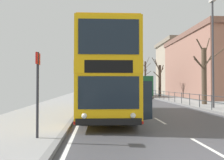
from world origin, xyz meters
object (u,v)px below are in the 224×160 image
(bare_tree_far_01, at_px, (145,76))
(background_building_02, at_px, (209,65))
(street_lamp_far_side, at_px, (213,45))
(double_decker_bus_main, at_px, (106,76))
(bus_stop_sign_near, at_px, (38,85))
(background_building_00, at_px, (196,67))
(bare_tree_far_02, at_px, (204,74))
(background_bus_far_lane, at_px, (136,86))
(bare_tree_far_00, at_px, (160,79))

(bare_tree_far_01, height_order, background_building_02, background_building_02)
(street_lamp_far_side, xyz_separation_m, bare_tree_far_01, (0.76, 26.66, -1.28))
(double_decker_bus_main, relative_size, street_lamp_far_side, 1.30)
(bus_stop_sign_near, relative_size, background_building_00, 0.19)
(bus_stop_sign_near, height_order, bare_tree_far_02, bare_tree_far_02)
(bus_stop_sign_near, distance_m, background_building_02, 31.27)
(background_building_00, bearing_deg, bare_tree_far_01, -172.69)
(background_bus_far_lane, bearing_deg, background_building_00, 34.68)
(bare_tree_far_00, distance_m, background_building_00, 15.71)
(bare_tree_far_01, distance_m, background_building_00, 10.81)
(background_bus_far_lane, bearing_deg, street_lamp_far_side, -82.78)
(bus_stop_sign_near, relative_size, background_building_02, 0.15)
(background_bus_far_lane, relative_size, background_building_00, 0.74)
(street_lamp_far_side, height_order, background_building_02, background_building_02)
(bare_tree_far_01, bearing_deg, bus_stop_sign_near, -107.31)
(double_decker_bus_main, relative_size, bare_tree_far_00, 1.81)
(double_decker_bus_main, bearing_deg, background_building_00, 58.00)
(street_lamp_far_side, xyz_separation_m, background_building_02, (8.02, 16.34, -0.05))
(bare_tree_far_02, height_order, background_building_02, background_building_02)
(street_lamp_far_side, distance_m, background_building_00, 30.23)
(bare_tree_far_00, height_order, background_building_00, background_building_00)
(bus_stop_sign_near, distance_m, street_lamp_far_side, 13.89)
(background_bus_far_lane, relative_size, bus_stop_sign_near, 3.94)
(bare_tree_far_01, height_order, background_building_00, background_building_00)
(double_decker_bus_main, height_order, bare_tree_far_00, bare_tree_far_00)
(bus_stop_sign_near, bearing_deg, bare_tree_far_01, 72.69)
(bus_stop_sign_near, relative_size, bare_tree_far_00, 0.47)
(bare_tree_far_00, xyz_separation_m, bare_tree_far_01, (0.02, 9.94, 0.81))
(double_decker_bus_main, relative_size, background_bus_far_lane, 0.98)
(bus_stop_sign_near, bearing_deg, background_bus_far_lane, 73.81)
(double_decker_bus_main, bearing_deg, street_lamp_far_side, 19.44)
(bare_tree_far_01, distance_m, background_building_02, 12.68)
(bare_tree_far_01, bearing_deg, street_lamp_far_side, -91.64)
(background_bus_far_lane, xyz_separation_m, bare_tree_far_01, (3.12, 8.11, 1.81))
(bus_stop_sign_near, xyz_separation_m, background_building_00, (21.64, 36.86, 3.52))
(double_decker_bus_main, height_order, bare_tree_far_01, bare_tree_far_01)
(background_building_02, bearing_deg, bare_tree_far_01, 125.08)
(background_bus_far_lane, height_order, bus_stop_sign_near, background_bus_far_lane)
(background_bus_far_lane, relative_size, background_building_02, 0.61)
(bare_tree_far_01, relative_size, background_building_00, 0.48)
(street_lamp_far_side, relative_size, bare_tree_far_00, 1.40)
(street_lamp_far_side, height_order, bare_tree_far_02, street_lamp_far_side)
(background_building_00, bearing_deg, bare_tree_far_00, -133.17)
(background_building_02, bearing_deg, bare_tree_far_00, 176.92)
(bare_tree_far_02, bearing_deg, bus_stop_sign_near, -133.14)
(double_decker_bus_main, distance_m, background_bus_far_lane, 22.07)
(double_decker_bus_main, bearing_deg, bare_tree_far_02, 33.63)
(double_decker_bus_main, relative_size, bare_tree_far_01, 1.51)
(street_lamp_far_side, xyz_separation_m, bare_tree_far_02, (0.78, 2.99, -1.99))
(bare_tree_far_02, bearing_deg, bare_tree_far_00, 90.16)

